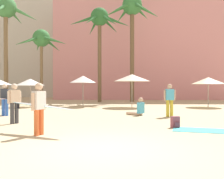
{
  "coord_description": "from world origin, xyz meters",
  "views": [
    {
      "loc": [
        0.42,
        -6.15,
        1.51
      ],
      "look_at": [
        0.09,
        5.76,
        1.39
      ],
      "focal_mm": 40.84,
      "sensor_mm": 36.0,
      "label": 1
    }
  ],
  "objects_px": {
    "palm_tree_center": "(132,13)",
    "person_far_left": "(4,99)",
    "person_near_left": "(138,109)",
    "beach_towel": "(202,130)",
    "person_near_right": "(14,102)",
    "palm_tree_right": "(42,41)",
    "cafe_umbrella_0": "(83,79)",
    "cafe_umbrella_2": "(30,82)",
    "cafe_umbrella_1": "(208,81)",
    "cafe_umbrella_3": "(132,78)",
    "person_mid_right": "(40,106)",
    "backpack": "(175,122)",
    "person_far_right": "(170,99)",
    "palm_tree_left": "(6,14)",
    "palm_tree_far_right": "(100,24)"
  },
  "relations": [
    {
      "from": "palm_tree_right",
      "to": "person_far_right",
      "type": "distance_m",
      "value": 16.74
    },
    {
      "from": "person_near_right",
      "to": "palm_tree_far_right",
      "type": "bearing_deg",
      "value": 118.73
    },
    {
      "from": "palm_tree_right",
      "to": "palm_tree_far_right",
      "type": "xyz_separation_m",
      "value": [
        5.8,
        0.14,
        1.75
      ]
    },
    {
      "from": "beach_towel",
      "to": "person_near_right",
      "type": "height_order",
      "value": "person_near_right"
    },
    {
      "from": "cafe_umbrella_3",
      "to": "person_near_right",
      "type": "xyz_separation_m",
      "value": [
        -5.29,
        -8.7,
        -1.29
      ]
    },
    {
      "from": "backpack",
      "to": "person_near_right",
      "type": "xyz_separation_m",
      "value": [
        -6.4,
        0.88,
        0.7
      ]
    },
    {
      "from": "cafe_umbrella_2",
      "to": "person_near_right",
      "type": "relative_size",
      "value": 1.31
    },
    {
      "from": "cafe_umbrella_1",
      "to": "person_near_left",
      "type": "xyz_separation_m",
      "value": [
        -5.73,
        -5.87,
        -1.65
      ]
    },
    {
      "from": "palm_tree_right",
      "to": "cafe_umbrella_1",
      "type": "bearing_deg",
      "value": -21.7
    },
    {
      "from": "cafe_umbrella_1",
      "to": "palm_tree_center",
      "type": "bearing_deg",
      "value": 129.65
    },
    {
      "from": "palm_tree_far_right",
      "to": "backpack",
      "type": "relative_size",
      "value": 22.34
    },
    {
      "from": "person_near_left",
      "to": "person_far_left",
      "type": "bearing_deg",
      "value": 43.06
    },
    {
      "from": "palm_tree_right",
      "to": "person_far_left",
      "type": "height_order",
      "value": "palm_tree_right"
    },
    {
      "from": "cafe_umbrella_1",
      "to": "person_near_right",
      "type": "distance_m",
      "value": 14.33
    },
    {
      "from": "palm_tree_center",
      "to": "cafe_umbrella_2",
      "type": "distance_m",
      "value": 12.7
    },
    {
      "from": "person_mid_right",
      "to": "person_far_right",
      "type": "distance_m",
      "value": 7.13
    },
    {
      "from": "cafe_umbrella_1",
      "to": "person_far_right",
      "type": "relative_size",
      "value": 1.51
    },
    {
      "from": "palm_tree_right",
      "to": "person_far_right",
      "type": "bearing_deg",
      "value": -49.8
    },
    {
      "from": "palm_tree_center",
      "to": "beach_towel",
      "type": "relative_size",
      "value": 5.5
    },
    {
      "from": "cafe_umbrella_0",
      "to": "cafe_umbrella_2",
      "type": "bearing_deg",
      "value": -178.3
    },
    {
      "from": "person_far_left",
      "to": "cafe_umbrella_0",
      "type": "bearing_deg",
      "value": 160.63
    },
    {
      "from": "cafe_umbrella_1",
      "to": "person_near_left",
      "type": "bearing_deg",
      "value": -134.32
    },
    {
      "from": "palm_tree_center",
      "to": "person_far_left",
      "type": "distance_m",
      "value": 16.9
    },
    {
      "from": "backpack",
      "to": "person_near_left",
      "type": "relative_size",
      "value": 0.43
    },
    {
      "from": "cafe_umbrella_1",
      "to": "cafe_umbrella_2",
      "type": "distance_m",
      "value": 13.54
    },
    {
      "from": "person_near_left",
      "to": "cafe_umbrella_1",
      "type": "bearing_deg",
      "value": -95.4
    },
    {
      "from": "palm_tree_center",
      "to": "person_mid_right",
      "type": "relative_size",
      "value": 4.31
    },
    {
      "from": "person_far_left",
      "to": "person_mid_right",
      "type": "bearing_deg",
      "value": 41.95
    },
    {
      "from": "person_mid_right",
      "to": "person_near_right",
      "type": "relative_size",
      "value": 1.52
    },
    {
      "from": "person_mid_right",
      "to": "cafe_umbrella_3",
      "type": "bearing_deg",
      "value": 99.36
    },
    {
      "from": "cafe_umbrella_3",
      "to": "person_mid_right",
      "type": "relative_size",
      "value": 1.08
    },
    {
      "from": "palm_tree_right",
      "to": "beach_towel",
      "type": "bearing_deg",
      "value": -56.93
    },
    {
      "from": "palm_tree_center",
      "to": "person_near_right",
      "type": "bearing_deg",
      "value": -109.9
    },
    {
      "from": "cafe_umbrella_2",
      "to": "person_far_right",
      "type": "xyz_separation_m",
      "value": [
        9.37,
        -6.28,
        -0.97
      ]
    },
    {
      "from": "backpack",
      "to": "person_far_right",
      "type": "xyz_separation_m",
      "value": [
        0.49,
        3.51,
        0.71
      ]
    },
    {
      "from": "palm_tree_center",
      "to": "person_near_left",
      "type": "xyz_separation_m",
      "value": [
        -0.31,
        -12.4,
        -8.68
      ]
    },
    {
      "from": "beach_towel",
      "to": "person_near_right",
      "type": "bearing_deg",
      "value": 168.49
    },
    {
      "from": "palm_tree_center",
      "to": "person_near_left",
      "type": "distance_m",
      "value": 15.14
    },
    {
      "from": "palm_tree_left",
      "to": "palm_tree_right",
      "type": "relative_size",
      "value": 1.45
    },
    {
      "from": "person_far_right",
      "to": "person_far_left",
      "type": "bearing_deg",
      "value": 85.36
    },
    {
      "from": "cafe_umbrella_3",
      "to": "beach_towel",
      "type": "height_order",
      "value": "cafe_umbrella_3"
    },
    {
      "from": "palm_tree_center",
      "to": "cafe_umbrella_1",
      "type": "xyz_separation_m",
      "value": [
        5.42,
        -6.54,
        -7.03
      ]
    },
    {
      "from": "palm_tree_far_right",
      "to": "person_far_left",
      "type": "xyz_separation_m",
      "value": [
        -4.07,
        -12.26,
        -6.89
      ]
    },
    {
      "from": "palm_tree_far_right",
      "to": "person_mid_right",
      "type": "height_order",
      "value": "palm_tree_far_right"
    },
    {
      "from": "person_mid_right",
      "to": "cafe_umbrella_1",
      "type": "bearing_deg",
      "value": 77.79
    },
    {
      "from": "palm_tree_right",
      "to": "beach_towel",
      "type": "relative_size",
      "value": 3.67
    },
    {
      "from": "palm_tree_left",
      "to": "person_near_left",
      "type": "bearing_deg",
      "value": -43.21
    },
    {
      "from": "person_mid_right",
      "to": "palm_tree_center",
      "type": "bearing_deg",
      "value": 104.78
    },
    {
      "from": "cafe_umbrella_1",
      "to": "beach_towel",
      "type": "height_order",
      "value": "cafe_umbrella_1"
    },
    {
      "from": "cafe_umbrella_2",
      "to": "cafe_umbrella_3",
      "type": "xyz_separation_m",
      "value": [
        7.76,
        -0.21,
        0.31
      ]
    }
  ]
}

